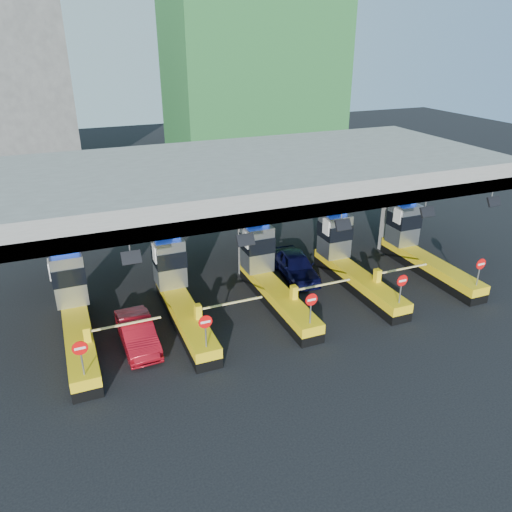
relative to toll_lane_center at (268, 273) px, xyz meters
name	(u,v)px	position (x,y,z in m)	size (l,w,h in m)	color
ground	(270,298)	(0.00, -0.28, -1.40)	(120.00, 120.00, 0.00)	black
toll_canopy	(250,176)	(0.00, 2.59, 4.74)	(28.00, 12.09, 7.00)	slate
toll_lane_far_left	(74,308)	(-10.00, 0.00, 0.00)	(4.43, 8.00, 4.16)	black
toll_lane_left	(178,289)	(-5.00, 0.00, 0.00)	(4.43, 8.00, 4.16)	black
toll_lane_center	(268,273)	(0.00, 0.00, 0.00)	(4.43, 8.00, 4.16)	black
toll_lane_right	(347,258)	(5.00, 0.00, 0.00)	(4.43, 8.00, 4.16)	black
toll_lane_far_right	(417,245)	(10.00, 0.00, 0.00)	(4.43, 8.00, 4.16)	black
bg_building_scaffold	(253,26)	(12.00, 31.72, 12.60)	(18.00, 12.00, 28.00)	#1E5926
van	(296,265)	(2.45, 1.46, -0.62)	(1.84, 4.57, 1.56)	black
red_car	(138,333)	(-7.48, -2.18, -0.72)	(1.43, 4.11, 1.35)	maroon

